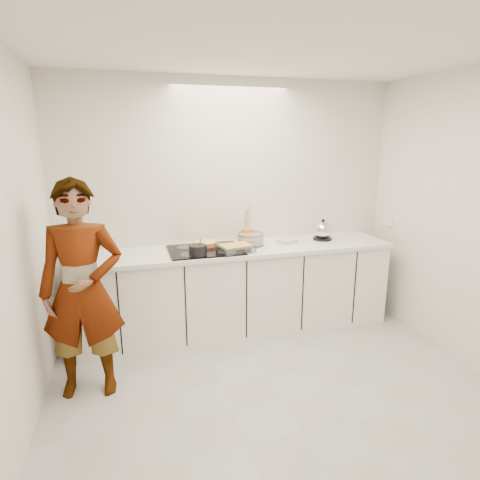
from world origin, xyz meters
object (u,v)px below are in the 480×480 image
object	(u,v)px
saucepan	(198,250)
cook	(82,291)
tart_dish	(205,243)
utensil_crock	(248,235)
baking_dish	(236,247)
mixing_bowl	(251,240)
kettle	(323,231)
hob	(205,250)

from	to	relation	value
saucepan	cook	xyz separation A→B (m)	(-0.99, -0.51, -0.11)
tart_dish	utensil_crock	distance (m)	0.48
baking_dish	mixing_bowl	xyz separation A→B (m)	(0.22, 0.23, 0.01)
kettle	cook	bearing A→B (deg)	-162.32
mixing_bowl	cook	bearing A→B (deg)	-154.28
hob	saucepan	bearing A→B (deg)	-120.62
utensil_crock	cook	xyz separation A→B (m)	(-1.59, -0.88, -0.13)
kettle	utensil_crock	world-z (taller)	kettle
baking_dish	utensil_crock	size ratio (longest dim) A/B	2.45
utensil_crock	saucepan	bearing A→B (deg)	-148.19
baking_dish	kettle	world-z (taller)	kettle
saucepan	utensil_crock	world-z (taller)	saucepan
hob	mixing_bowl	world-z (taller)	mixing_bowl
saucepan	kettle	bearing A→B (deg)	10.44
baking_dish	mixing_bowl	size ratio (longest dim) A/B	1.15
tart_dish	saucepan	xyz separation A→B (m)	(-0.13, -0.32, 0.03)
baking_dish	utensil_crock	distance (m)	0.41
mixing_bowl	utensil_crock	world-z (taller)	utensil_crock
baking_dish	mixing_bowl	bearing A→B (deg)	45.58
tart_dish	mixing_bowl	xyz separation A→B (m)	(0.47, -0.06, 0.02)
mixing_bowl	cook	xyz separation A→B (m)	(-1.59, -0.77, -0.11)
mixing_bowl	utensil_crock	size ratio (longest dim) A/B	2.13
tart_dish	baking_dish	xyz separation A→B (m)	(0.25, -0.29, 0.01)
saucepan	kettle	size ratio (longest dim) A/B	0.79
saucepan	utensil_crock	size ratio (longest dim) A/B	1.25
hob	baking_dish	world-z (taller)	baking_dish
hob	saucepan	world-z (taller)	saucepan
kettle	cook	distance (m)	2.55
saucepan	mixing_bowl	xyz separation A→B (m)	(0.60, 0.26, -0.00)
tart_dish	utensil_crock	size ratio (longest dim) A/B	1.79
tart_dish	saucepan	size ratio (longest dim) A/B	1.43
baking_dish	mixing_bowl	world-z (taller)	mixing_bowl
tart_dish	cook	bearing A→B (deg)	-143.39
saucepan	baking_dish	xyz separation A→B (m)	(0.38, 0.03, -0.01)
mixing_bowl	cook	world-z (taller)	cook
saucepan	utensil_crock	bearing A→B (deg)	31.81
utensil_crock	baking_dish	bearing A→B (deg)	-123.15
mixing_bowl	saucepan	bearing A→B (deg)	-156.76
hob	utensil_crock	size ratio (longest dim) A/B	4.70
kettle	cook	world-z (taller)	cook
hob	baking_dish	size ratio (longest dim) A/B	1.92
kettle	cook	xyz separation A→B (m)	(-2.42, -0.77, -0.15)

